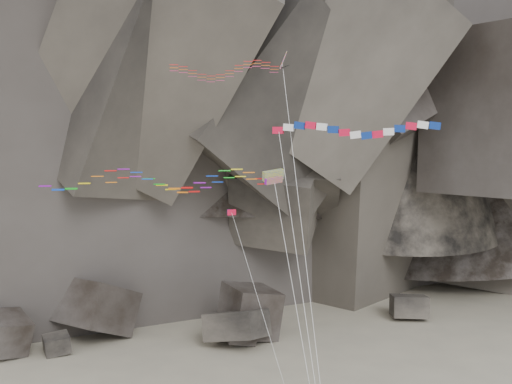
{
  "coord_description": "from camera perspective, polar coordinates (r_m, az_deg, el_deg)",
  "views": [
    {
      "loc": [
        -6.36,
        -41.27,
        24.77
      ],
      "look_at": [
        -0.38,
        6.0,
        20.25
      ],
      "focal_mm": 45.0,
      "sensor_mm": 36.0,
      "label": 1
    }
  ],
  "objects": [
    {
      "name": "headland",
      "position": [
        112.77,
        -4.01,
        14.19
      ],
      "size": [
        110.0,
        70.0,
        84.0
      ],
      "primitive_type": null,
      "color": "#534C44",
      "rests_on": "ground"
    },
    {
      "name": "boulder_field",
      "position": [
        79.62,
        -10.62,
        -11.07
      ],
      "size": [
        63.59,
        16.85,
        7.72
      ],
      "color": "#47423F",
      "rests_on": "ground"
    },
    {
      "name": "delta_kite",
      "position": [
        43.34,
        -3.09,
        10.78
      ],
      "size": [
        9.02,
        13.66,
        28.5
      ],
      "rotation": [
        0.0,
        0.0,
        -0.13
      ],
      "color": "red",
      "rests_on": "ground"
    },
    {
      "name": "banner_kite",
      "position": [
        40.32,
        8.74,
        5.34
      ],
      "size": [
        9.84,
        10.64,
        23.68
      ],
      "rotation": [
        0.0,
        0.0,
        -0.35
      ],
      "color": "red",
      "rests_on": "ground"
    },
    {
      "name": "parafoil_kite",
      "position": [
        40.85,
        -9.21,
        1.12
      ],
      "size": [
        17.16,
        10.89,
        20.71
      ],
      "rotation": [
        0.0,
        0.0,
        0.44
      ],
      "color": "#F1F50D",
      "rests_on": "ground"
    },
    {
      "name": "pennant_kite",
      "position": [
        42.77,
        -0.85,
        -6.33
      ],
      "size": [
        4.86,
        13.84,
        17.63
      ],
      "rotation": [
        0.0,
        0.0,
        0.3
      ],
      "color": "red",
      "rests_on": "ground"
    }
  ]
}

